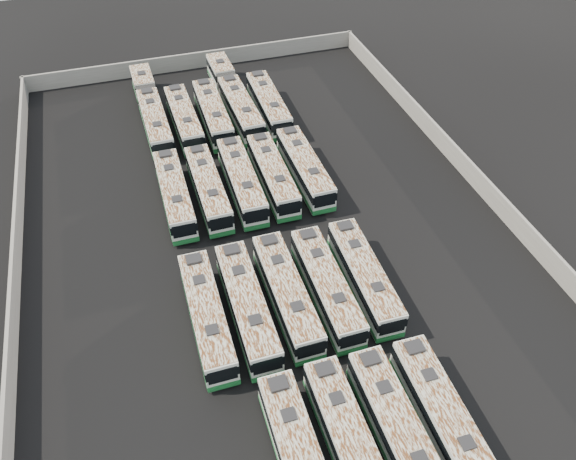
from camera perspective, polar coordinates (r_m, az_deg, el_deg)
The scene contains 20 objects.
ground at distance 52.09m, azimuth -1.58°, elevation -1.38°, with size 140.00×140.00×0.00m, color black.
perimeter_wall at distance 51.33m, azimuth -1.60°, elevation -0.50°, with size 45.20×73.20×2.20m.
bus_front_center at distance 38.98m, azimuth 6.27°, elevation -20.73°, with size 2.47×11.60×3.27m.
bus_front_right at distance 39.77m, azimuth 11.13°, elevation -19.47°, with size 2.51×11.75×3.31m.
bus_front_far_right at distance 40.92m, azimuth 15.48°, elevation -17.91°, with size 2.66×11.66×3.27m.
bus_midfront_far_left at distance 44.75m, azimuth -8.23°, elevation -8.58°, with size 2.56×11.77×3.31m.
bus_midfront_left at distance 44.95m, azimuth -4.16°, elevation -7.71°, with size 2.59×12.04×3.39m.
bus_midfront_center at distance 45.67m, azimuth -0.12°, elevation -6.51°, with size 2.57×11.90×3.35m.
bus_midfront_right at distance 46.34m, azimuth 3.95°, elevation -5.72°, with size 2.53×11.72×3.30m.
bus_midfront_far_right at distance 47.45m, azimuth 7.74°, elevation -4.65°, with size 2.72×11.60×3.25m.
bus_midback_far_left at distance 55.90m, azimuth -11.44°, elevation 3.60°, with size 2.51×11.67×3.29m.
bus_midback_left at distance 56.06m, azimuth -8.10°, elevation 4.22°, with size 2.55×11.61×3.27m.
bus_midback_center at distance 56.56m, azimuth -4.72°, elevation 5.01°, with size 2.67×11.95×3.36m.
bus_midback_right at distance 57.21m, azimuth -1.55°, elevation 5.62°, with size 2.59×11.69×3.29m.
bus_midback_far_right at distance 58.14m, azimuth 1.71°, elevation 6.34°, with size 2.58×11.78×3.32m.
bus_back_far_left at distance 69.52m, azimuth -13.73°, elevation 11.82°, with size 2.83×18.34×3.32m.
bus_back_left at distance 66.90m, azimuth -10.49°, elevation 11.02°, with size 2.72×11.71×3.29m.
bus_back_center at distance 67.27m, azimuth -7.62°, elevation 11.62°, with size 2.64×12.03×3.39m.
bus_back_right at distance 70.50m, azimuth -5.51°, elevation 13.38°, with size 2.96×18.65×3.37m.
bus_back_far_right at distance 68.56m, azimuth -1.98°, elevation 12.63°, with size 2.70×11.97×3.36m.
Camera 1 is at (-9.85, -35.81, 36.53)m, focal length 35.00 mm.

